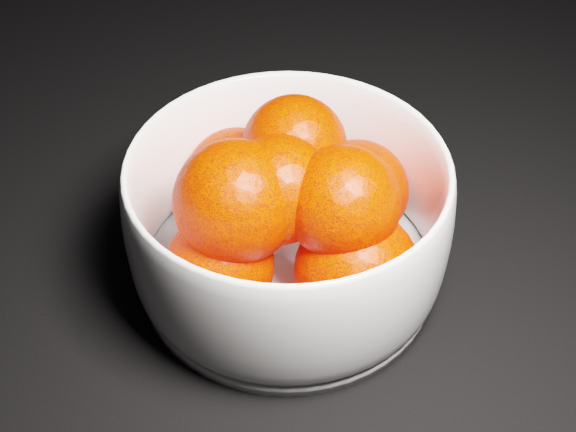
{
  "coord_description": "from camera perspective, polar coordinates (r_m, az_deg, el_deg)",
  "views": [
    {
      "loc": [
        -0.25,
        -0.2,
        0.49
      ],
      "look_at": [
        -0.25,
        0.25,
        0.07
      ],
      "focal_mm": 50.0,
      "sensor_mm": 36.0,
      "label": 1
    }
  ],
  "objects": [
    {
      "name": "bowl",
      "position": [
        0.62,
        -0.0,
        -0.41
      ],
      "size": [
        0.25,
        0.25,
        0.12
      ],
      "rotation": [
        0.0,
        0.0,
        0.03
      ],
      "color": "white",
      "rests_on": "ground"
    },
    {
      "name": "orange_pile",
      "position": [
        0.6,
        0.33,
        0.61
      ],
      "size": [
        0.19,
        0.19,
        0.14
      ],
      "color": "#FF1E00",
      "rests_on": "bowl"
    }
  ]
}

